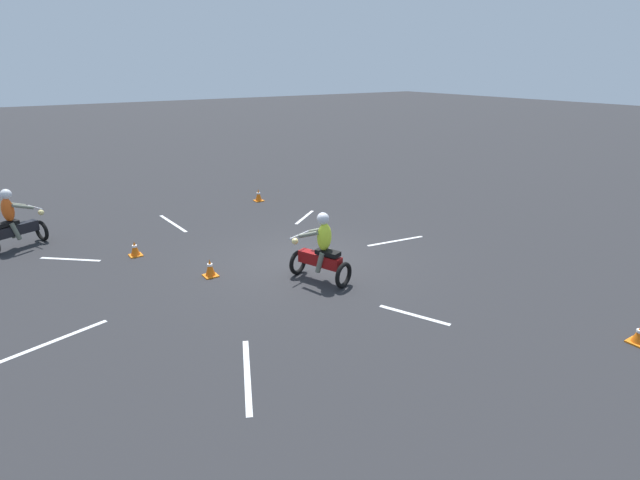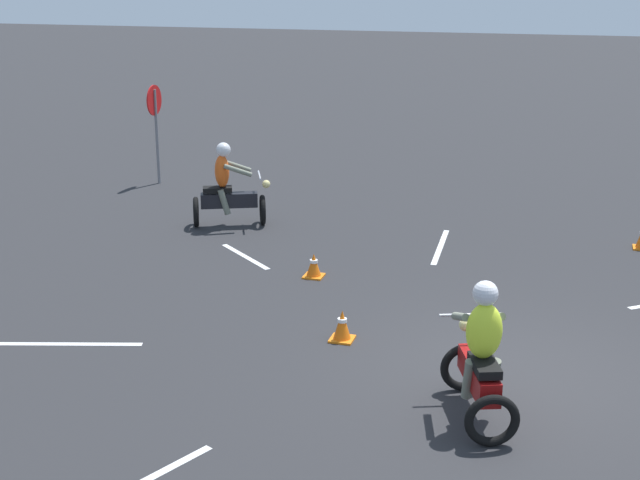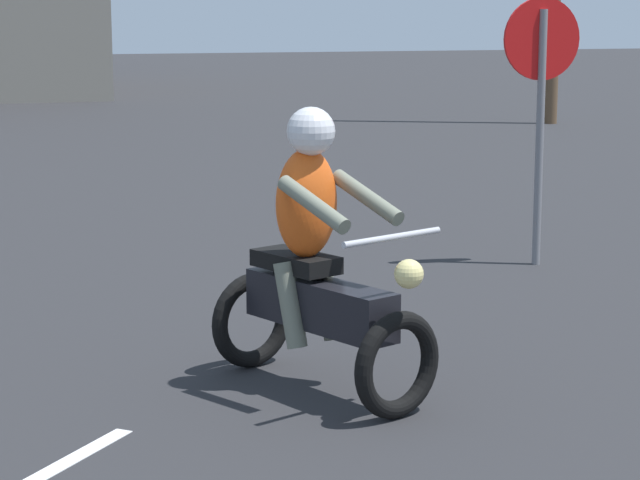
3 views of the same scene
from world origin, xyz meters
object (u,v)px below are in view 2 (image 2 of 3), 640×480
(stop_sign, at_px, (155,114))
(traffic_cone_far_right, at_px, (314,266))
(motorcycle_rider_foreground, at_px, (480,359))
(motorcycle_rider_background, at_px, (227,190))
(traffic_cone_near_right, at_px, (342,326))

(stop_sign, xyz_separation_m, traffic_cone_far_right, (-5.30, -5.43, -1.44))
(motorcycle_rider_foreground, bearing_deg, stop_sign, 112.32)
(motorcycle_rider_foreground, xyz_separation_m, stop_sign, (9.35, 8.59, 0.91))
(motorcycle_rider_background, height_order, traffic_cone_near_right, motorcycle_rider_background)
(motorcycle_rider_background, relative_size, traffic_cone_near_right, 3.84)
(stop_sign, relative_size, traffic_cone_far_right, 5.72)
(stop_sign, bearing_deg, motorcycle_rider_background, -134.57)
(motorcycle_rider_foreground, relative_size, motorcycle_rider_background, 1.00)
(motorcycle_rider_foreground, bearing_deg, motorcycle_rider_background, 110.95)
(motorcycle_rider_foreground, relative_size, stop_sign, 0.72)
(traffic_cone_near_right, relative_size, traffic_cone_far_right, 1.08)
(stop_sign, bearing_deg, traffic_cone_near_right, -139.49)
(motorcycle_rider_background, xyz_separation_m, traffic_cone_near_right, (-4.78, -3.62, -0.52))
(motorcycle_rider_background, bearing_deg, traffic_cone_far_right, 22.49)
(motorcycle_rider_foreground, bearing_deg, traffic_cone_far_right, 107.73)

